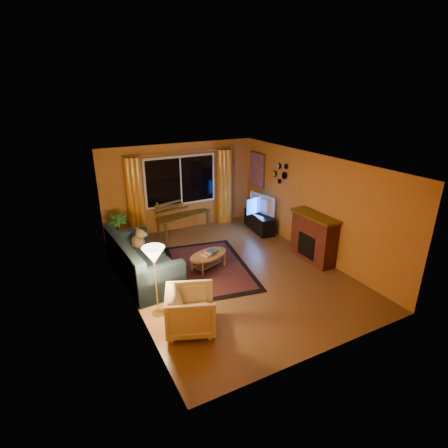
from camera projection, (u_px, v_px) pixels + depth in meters
name	position (u px, v px, depth m)	size (l,w,h in m)	color
floor	(230.00, 271.00, 7.98)	(4.50, 6.00, 0.02)	brown
ceiling	(231.00, 162.00, 7.07)	(4.50, 6.00, 0.02)	white
wall_back	(180.00, 187.00, 10.01)	(4.50, 0.02, 2.50)	#C0752A
wall_left	(125.00, 239.00, 6.55)	(0.02, 6.00, 2.50)	#C0752A
wall_right	(312.00, 205.00, 8.50)	(0.02, 6.00, 2.50)	#C0752A
window	(181.00, 181.00, 9.88)	(2.00, 0.02, 1.30)	black
curtain_rod	(180.00, 153.00, 9.56)	(0.03, 0.03, 3.20)	#BF8C3F
curtain_left	(135.00, 199.00, 9.37)	(0.36, 0.36, 2.24)	orange
curtain_right	(224.00, 187.00, 10.53)	(0.36, 0.36, 2.24)	orange
bench	(184.00, 223.00, 10.14)	(1.64, 0.48, 0.49)	#4F3A0D
potted_plant	(118.00, 232.00, 8.90)	(0.53, 0.53, 0.95)	#235B1E
sofa	(142.00, 258.00, 7.56)	(0.98, 2.29, 0.93)	#192A34
dog	(138.00, 240.00, 7.93)	(0.29, 0.40, 0.44)	olive
armchair	(191.00, 308.00, 5.91)	(0.81, 0.76, 0.84)	beige
floor_lamp	(156.00, 282.00, 6.22)	(0.22, 0.22, 1.34)	#BF8C3F
rug	(209.00, 267.00, 8.12)	(1.73, 2.73, 0.02)	#642206
coffee_table	(208.00, 261.00, 8.03)	(1.01, 1.01, 0.37)	#AE884E
tv_console	(259.00, 222.00, 10.18)	(0.41, 1.23, 0.51)	black
television	(260.00, 205.00, 9.99)	(0.97, 0.13, 0.56)	black
fireplace	(314.00, 239.00, 8.33)	(0.40, 1.20, 1.10)	maroon
mirror_cluster	(280.00, 172.00, 9.35)	(0.06, 0.60, 0.56)	black
painting	(257.00, 169.00, 10.36)	(0.04, 0.76, 0.96)	#E65926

